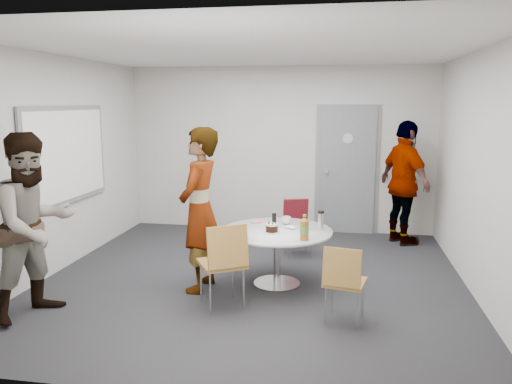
% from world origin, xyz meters
% --- Properties ---
extents(floor, '(5.00, 5.00, 0.00)m').
position_xyz_m(floor, '(0.00, 0.00, 0.00)').
color(floor, '#232327').
rests_on(floor, ground).
extents(ceiling, '(5.00, 5.00, 0.00)m').
position_xyz_m(ceiling, '(0.00, 0.00, 2.70)').
color(ceiling, silver).
rests_on(ceiling, wall_back).
extents(wall_back, '(5.00, 0.00, 5.00)m').
position_xyz_m(wall_back, '(0.00, 2.50, 1.35)').
color(wall_back, '#B6B3AC').
rests_on(wall_back, floor).
extents(wall_left, '(0.00, 5.00, 5.00)m').
position_xyz_m(wall_left, '(-2.50, 0.00, 1.35)').
color(wall_left, '#B6B3AC').
rests_on(wall_left, floor).
extents(wall_right, '(0.00, 5.00, 5.00)m').
position_xyz_m(wall_right, '(2.50, 0.00, 1.35)').
color(wall_right, '#B6B3AC').
rests_on(wall_right, floor).
extents(wall_front, '(5.00, 0.00, 5.00)m').
position_xyz_m(wall_front, '(0.00, -2.50, 1.35)').
color(wall_front, '#B6B3AC').
rests_on(wall_front, floor).
extents(door, '(1.02, 0.17, 2.12)m').
position_xyz_m(door, '(1.10, 2.48, 1.03)').
color(door, slate).
rests_on(door, wall_back).
extents(whiteboard, '(0.04, 1.90, 1.25)m').
position_xyz_m(whiteboard, '(-2.46, 0.20, 1.45)').
color(whiteboard, slate).
rests_on(whiteboard, wall_left).
extents(table, '(1.27, 1.27, 0.94)m').
position_xyz_m(table, '(0.33, -0.12, 0.57)').
color(table, silver).
rests_on(table, floor).
extents(chair_near_left, '(0.61, 0.63, 0.92)m').
position_xyz_m(chair_near_left, '(-0.13, -0.92, 0.56)').
color(chair_near_left, brown).
rests_on(chair_near_left, floor).
extents(chair_near_right, '(0.44, 0.47, 0.79)m').
position_xyz_m(chair_near_right, '(1.07, -1.07, 0.48)').
color(chair_near_right, brown).
rests_on(chair_near_right, floor).
extents(chair_far, '(0.46, 0.49, 0.78)m').
position_xyz_m(chair_far, '(0.42, 1.13, 0.47)').
color(chair_far, maroon).
rests_on(chair_far, floor).
extents(person_main, '(0.50, 0.71, 1.85)m').
position_xyz_m(person_main, '(-0.54, -0.39, 0.93)').
color(person_main, '#A5C6EA').
rests_on(person_main, floor).
extents(person_left, '(0.99, 1.09, 1.84)m').
position_xyz_m(person_left, '(-1.95, -1.33, 0.92)').
color(person_left, white).
rests_on(person_left, floor).
extents(person_right, '(0.93, 1.17, 1.86)m').
position_xyz_m(person_right, '(1.95, 1.95, 0.93)').
color(person_right, black).
rests_on(person_right, floor).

